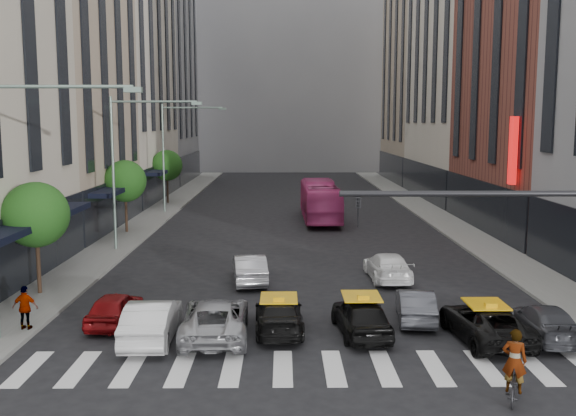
{
  "coord_description": "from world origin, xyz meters",
  "views": [
    {
      "loc": [
        -1.0,
        -17.8,
        7.69
      ],
      "look_at": [
        -0.77,
        9.56,
        4.0
      ],
      "focal_mm": 40.0,
      "sensor_mm": 36.0,
      "label": 1
    }
  ],
  "objects_px": {
    "streetlamp_far": "(174,143)",
    "streetlamp_mid": "(129,152)",
    "car_red": "(115,308)",
    "bus": "(320,201)",
    "taxi_left": "(279,315)",
    "motorcycle": "(513,385)",
    "car_white_front": "(152,320)",
    "taxi_center": "(361,316)",
    "streetlamp_near": "(17,175)",
    "pedestrian_far": "(25,308)"
  },
  "relations": [
    {
      "from": "streetlamp_far",
      "to": "streetlamp_mid",
      "type": "bearing_deg",
      "value": -90.0
    },
    {
      "from": "car_red",
      "to": "bus",
      "type": "bearing_deg",
      "value": -106.38
    },
    {
      "from": "taxi_left",
      "to": "motorcycle",
      "type": "distance_m",
      "value": 8.87
    },
    {
      "from": "car_white_front",
      "to": "bus",
      "type": "relative_size",
      "value": 0.41
    },
    {
      "from": "car_white_front",
      "to": "streetlamp_mid",
      "type": "bearing_deg",
      "value": -75.79
    },
    {
      "from": "streetlamp_mid",
      "to": "motorcycle",
      "type": "distance_m",
      "value": 26.56
    },
    {
      "from": "motorcycle",
      "to": "streetlamp_mid",
      "type": "bearing_deg",
      "value": -31.24
    },
    {
      "from": "taxi_center",
      "to": "car_red",
      "type": "bearing_deg",
      "value": -13.47
    },
    {
      "from": "streetlamp_far",
      "to": "motorcycle",
      "type": "bearing_deg",
      "value": -67.31
    },
    {
      "from": "streetlamp_near",
      "to": "streetlamp_mid",
      "type": "xyz_separation_m",
      "value": [
        0.0,
        16.0,
        0.0
      ]
    },
    {
      "from": "streetlamp_near",
      "to": "motorcycle",
      "type": "relative_size",
      "value": 5.37
    },
    {
      "from": "taxi_left",
      "to": "bus",
      "type": "xyz_separation_m",
      "value": [
        3.07,
        26.96,
        0.91
      ]
    },
    {
      "from": "bus",
      "to": "motorcycle",
      "type": "relative_size",
      "value": 6.58
    },
    {
      "from": "streetlamp_mid",
      "to": "streetlamp_far",
      "type": "relative_size",
      "value": 1.0
    },
    {
      "from": "streetlamp_near",
      "to": "taxi_center",
      "type": "distance_m",
      "value": 12.99
    },
    {
      "from": "taxi_left",
      "to": "taxi_center",
      "type": "relative_size",
      "value": 1.03
    },
    {
      "from": "streetlamp_far",
      "to": "taxi_left",
      "type": "distance_m",
      "value": 32.61
    },
    {
      "from": "bus",
      "to": "taxi_center",
      "type": "bearing_deg",
      "value": 88.95
    },
    {
      "from": "car_white_front",
      "to": "taxi_center",
      "type": "xyz_separation_m",
      "value": [
        7.46,
        0.56,
        -0.03
      ]
    },
    {
      "from": "taxi_left",
      "to": "pedestrian_far",
      "type": "bearing_deg",
      "value": -1.27
    },
    {
      "from": "bus",
      "to": "streetlamp_mid",
      "type": "bearing_deg",
      "value": 44.29
    },
    {
      "from": "streetlamp_far",
      "to": "motorcycle",
      "type": "xyz_separation_m",
      "value": [
        15.43,
        -36.92,
        -5.46
      ]
    },
    {
      "from": "car_red",
      "to": "motorcycle",
      "type": "height_order",
      "value": "car_red"
    },
    {
      "from": "streetlamp_mid",
      "to": "car_red",
      "type": "distance_m",
      "value": 15.23
    },
    {
      "from": "streetlamp_far",
      "to": "taxi_center",
      "type": "relative_size",
      "value": 2.16
    },
    {
      "from": "motorcycle",
      "to": "taxi_center",
      "type": "bearing_deg",
      "value": -35.2
    },
    {
      "from": "streetlamp_far",
      "to": "pedestrian_far",
      "type": "xyz_separation_m",
      "value": [
        -0.36,
        -31.05,
        -4.94
      ]
    },
    {
      "from": "bus",
      "to": "car_white_front",
      "type": "bearing_deg",
      "value": 74.01
    },
    {
      "from": "motorcycle",
      "to": "pedestrian_far",
      "type": "bearing_deg",
      "value": 1.95
    },
    {
      "from": "streetlamp_near",
      "to": "bus",
      "type": "relative_size",
      "value": 0.82
    },
    {
      "from": "car_white_front",
      "to": "motorcycle",
      "type": "xyz_separation_m",
      "value": [
        11.01,
        -5.01,
        -0.3
      ]
    },
    {
      "from": "streetlamp_far",
      "to": "car_red",
      "type": "bearing_deg",
      "value": -84.97
    },
    {
      "from": "streetlamp_far",
      "to": "car_red",
      "type": "distance_m",
      "value": 30.62
    },
    {
      "from": "taxi_left",
      "to": "pedestrian_far",
      "type": "relative_size",
      "value": 2.65
    },
    {
      "from": "streetlamp_near",
      "to": "car_red",
      "type": "bearing_deg",
      "value": 36.47
    },
    {
      "from": "taxi_center",
      "to": "motorcycle",
      "type": "xyz_separation_m",
      "value": [
        3.55,
        -5.57,
        -0.27
      ]
    },
    {
      "from": "pedestrian_far",
      "to": "streetlamp_near",
      "type": "bearing_deg",
      "value": 115.23
    },
    {
      "from": "motorcycle",
      "to": "car_red",
      "type": "bearing_deg",
      "value": -5.91
    },
    {
      "from": "streetlamp_near",
      "to": "taxi_center",
      "type": "bearing_deg",
      "value": 3.17
    },
    {
      "from": "streetlamp_near",
      "to": "motorcycle",
      "type": "distance_m",
      "value": 17.09
    },
    {
      "from": "taxi_center",
      "to": "pedestrian_far",
      "type": "height_order",
      "value": "pedestrian_far"
    },
    {
      "from": "streetlamp_mid",
      "to": "car_white_front",
      "type": "distance_m",
      "value": 17.29
    },
    {
      "from": "streetlamp_far",
      "to": "taxi_left",
      "type": "relative_size",
      "value": 2.1
    },
    {
      "from": "taxi_left",
      "to": "motorcycle",
      "type": "relative_size",
      "value": 2.56
    },
    {
      "from": "streetlamp_mid",
      "to": "taxi_center",
      "type": "relative_size",
      "value": 2.16
    },
    {
      "from": "streetlamp_near",
      "to": "motorcycle",
      "type": "bearing_deg",
      "value": -17.67
    },
    {
      "from": "streetlamp_mid",
      "to": "pedestrian_far",
      "type": "relative_size",
      "value": 5.56
    },
    {
      "from": "streetlamp_far",
      "to": "taxi_left",
      "type": "xyz_separation_m",
      "value": [
        8.9,
        -30.92,
        -5.28
      ]
    },
    {
      "from": "motorcycle",
      "to": "pedestrian_far",
      "type": "xyz_separation_m",
      "value": [
        -15.79,
        5.87,
        0.52
      ]
    },
    {
      "from": "streetlamp_near",
      "to": "motorcycle",
      "type": "xyz_separation_m",
      "value": [
        15.43,
        -4.92,
        -5.46
      ]
    }
  ]
}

